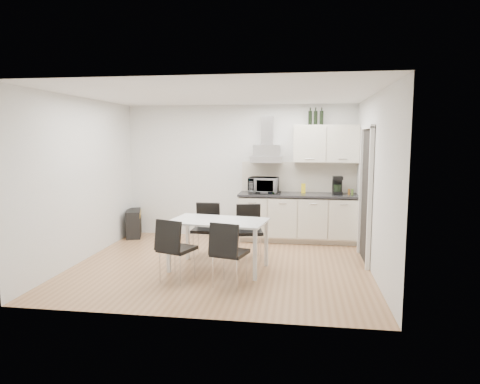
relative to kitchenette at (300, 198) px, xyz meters
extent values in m
plane|color=#A97C54|center=(-1.18, -1.73, -0.83)|extent=(4.50, 4.50, 0.00)
cube|color=silver|center=(-1.18, 0.27, 0.47)|extent=(4.50, 0.10, 2.60)
cube|color=silver|center=(-1.18, -3.73, 0.47)|extent=(4.50, 0.10, 2.60)
cube|color=silver|center=(-3.43, -1.73, 0.47)|extent=(0.10, 4.00, 2.60)
cube|color=silver|center=(1.07, -1.73, 0.47)|extent=(0.10, 4.00, 2.60)
plane|color=white|center=(-1.18, -1.73, 1.77)|extent=(4.50, 4.50, 0.00)
cube|color=white|center=(1.03, -1.18, 0.22)|extent=(0.08, 1.04, 2.10)
cube|color=beige|center=(-0.03, 0.01, -0.78)|extent=(2.16, 0.52, 0.10)
cube|color=beige|center=(-0.03, -0.03, -0.35)|extent=(2.20, 0.60, 0.76)
cube|color=#29282B|center=(-0.03, -0.04, 0.07)|extent=(2.22, 0.64, 0.04)
cube|color=beige|center=(-0.03, 0.25, 0.38)|extent=(2.20, 0.02, 0.58)
cube|color=beige|center=(0.47, 0.09, 1.02)|extent=(1.20, 0.35, 0.70)
cube|color=silver|center=(-0.63, 0.05, 0.82)|extent=(0.60, 0.46, 0.30)
cube|color=silver|center=(-0.63, 0.16, 1.27)|extent=(0.22, 0.20, 0.55)
imported|color=silver|center=(-0.68, -0.05, 0.27)|extent=(0.57, 0.34, 0.37)
cube|color=yellow|center=(0.07, 0.07, 0.18)|extent=(0.08, 0.04, 0.18)
cylinder|color=brown|center=(0.90, -0.08, 0.14)|extent=(0.04, 0.04, 0.11)
cylinder|color=#4C6626|center=(0.96, -0.08, 0.14)|extent=(0.04, 0.04, 0.11)
cylinder|color=black|center=(0.17, 0.09, 1.53)|extent=(0.07, 0.07, 0.32)
cylinder|color=black|center=(0.27, 0.09, 1.53)|extent=(0.07, 0.07, 0.32)
cylinder|color=black|center=(0.38, 0.09, 1.53)|extent=(0.07, 0.07, 0.32)
cube|color=white|center=(-1.18, -1.95, -0.10)|extent=(1.50, 0.99, 0.03)
cube|color=white|center=(-1.88, -2.21, -0.47)|extent=(0.06, 0.06, 0.72)
cube|color=white|center=(-0.59, -2.39, -0.47)|extent=(0.06, 0.06, 0.72)
cube|color=white|center=(-1.78, -1.51, -0.47)|extent=(0.06, 0.06, 0.72)
cube|color=white|center=(-0.49, -1.69, -0.47)|extent=(0.06, 0.06, 0.72)
cube|color=black|center=(-3.28, -0.08, -0.56)|extent=(0.47, 0.69, 0.53)
cube|color=gold|center=(-3.14, -0.08, -0.37)|extent=(0.20, 0.55, 0.09)
cube|color=black|center=(-1.63, 0.17, -0.68)|extent=(0.21, 0.19, 0.30)
camera|label=1|loc=(0.03, -8.08, 1.14)|focal=32.00mm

